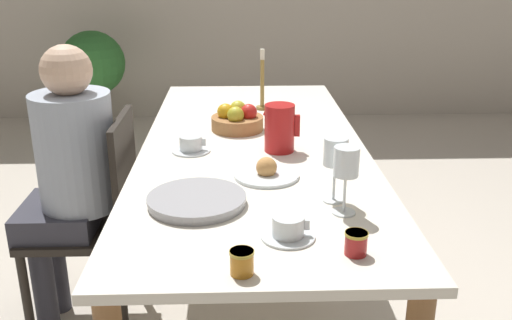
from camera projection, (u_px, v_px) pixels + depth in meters
The scene contains 16 objects.
ground_plane at pixel (254, 301), 2.58m from camera, with size 20.00×20.00×0.00m, color beige.
dining_table at pixel (253, 165), 2.35m from camera, with size 0.90×2.14×0.75m.
chair_person_side at pixel (98, 217), 2.31m from camera, with size 0.42×0.42×0.89m.
person_seated at pixel (69, 168), 2.22m from camera, with size 0.39×0.41×1.17m.
red_pitcher at pixel (280, 128), 2.21m from camera, with size 0.14×0.12×0.19m.
wine_glass_water at pixel (335, 154), 1.75m from camera, with size 0.08×0.08×0.21m.
wine_glass_juice at pixel (346, 165), 1.66m from camera, with size 0.08×0.08×0.21m.
teacup_near_person at pixel (288, 229), 1.56m from camera, with size 0.15×0.15×0.06m.
teacup_across at pixel (191, 145), 2.23m from camera, with size 0.15×0.15×0.06m.
serving_tray at pixel (197, 200), 1.76m from camera, with size 0.31×0.31×0.03m.
bread_plate at pixel (266, 172), 1.98m from camera, with size 0.23×0.23×0.07m.
jam_jar_amber at pixel (356, 242), 1.47m from camera, with size 0.06×0.06×0.06m.
jam_jar_red at pixel (242, 261), 1.38m from camera, with size 0.06×0.06×0.06m.
fruit_bowl at pixel (237, 119), 2.49m from camera, with size 0.23×0.23×0.12m.
candlestick_tall at pixel (262, 87), 2.80m from camera, with size 0.06×0.06×0.30m.
potted_plant at pixel (93, 67), 4.69m from camera, with size 0.53×0.53×0.89m.
Camera 1 is at (-0.06, -2.20, 1.49)m, focal length 40.00 mm.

